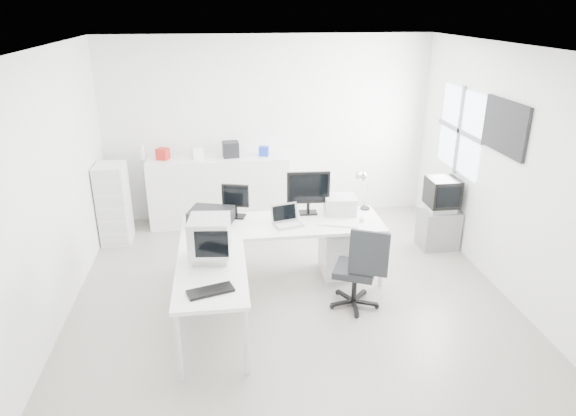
{
  "coord_description": "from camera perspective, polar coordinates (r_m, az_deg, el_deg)",
  "views": [
    {
      "loc": [
        -0.72,
        -5.26,
        3.2
      ],
      "look_at": [
        0.0,
        0.2,
        1.0
      ],
      "focal_mm": 32.0,
      "sensor_mm": 36.0,
      "label": 1
    }
  ],
  "objects": [
    {
      "name": "floor",
      "position": [
        6.2,
        0.25,
        -9.3
      ],
      "size": [
        5.0,
        5.0,
        0.01
      ],
      "primitive_type": "cube",
      "color": "beige",
      "rests_on": "ground"
    },
    {
      "name": "ceiling",
      "position": [
        5.33,
        0.3,
        17.45
      ],
      "size": [
        5.0,
        5.0,
        0.01
      ],
      "primitive_type": "cube",
      "color": "white",
      "rests_on": "back_wall"
    },
    {
      "name": "back_wall",
      "position": [
        8.0,
        -2.19,
        8.76
      ],
      "size": [
        5.0,
        0.02,
        2.8
      ],
      "primitive_type": "cube",
      "color": "white",
      "rests_on": "floor"
    },
    {
      "name": "left_wall",
      "position": [
        5.84,
        -24.84,
        1.73
      ],
      "size": [
        0.02,
        5.0,
        2.8
      ],
      "primitive_type": "cube",
      "color": "white",
      "rests_on": "floor"
    },
    {
      "name": "right_wall",
      "position": [
        6.43,
        22.98,
        3.74
      ],
      "size": [
        0.02,
        5.0,
        2.8
      ],
      "primitive_type": "cube",
      "color": "white",
      "rests_on": "floor"
    },
    {
      "name": "window",
      "position": [
        7.39,
        18.56,
        8.14
      ],
      "size": [
        0.02,
        1.2,
        1.1
      ],
      "primitive_type": null,
      "color": "white",
      "rests_on": "right_wall"
    },
    {
      "name": "wall_picture",
      "position": [
        6.38,
        22.97,
        8.29
      ],
      "size": [
        0.04,
        0.9,
        0.6
      ],
      "primitive_type": null,
      "color": "black",
      "rests_on": "right_wall"
    },
    {
      "name": "main_desk",
      "position": [
        6.33,
        -0.57,
        -4.75
      ],
      "size": [
        2.4,
        0.8,
        0.75
      ],
      "primitive_type": null,
      "color": "white",
      "rests_on": "floor"
    },
    {
      "name": "side_desk",
      "position": [
        5.33,
        -8.34,
        -10.49
      ],
      "size": [
        0.7,
        1.4,
        0.75
      ],
      "primitive_type": null,
      "color": "white",
      "rests_on": "floor"
    },
    {
      "name": "drawer_pedestal",
      "position": [
        6.52,
        5.52,
        -4.77
      ],
      "size": [
        0.4,
        0.5,
        0.6
      ],
      "primitive_type": "cube",
      "color": "white",
      "rests_on": "floor"
    },
    {
      "name": "inkjet_printer",
      "position": [
        6.19,
        -8.53,
        -0.92
      ],
      "size": [
        0.58,
        0.51,
        0.18
      ],
      "primitive_type": "cube",
      "rotation": [
        0.0,
        0.0,
        -0.29
      ],
      "color": "black",
      "rests_on": "main_desk"
    },
    {
      "name": "lcd_monitor_small",
      "position": [
        6.29,
        -5.85,
        0.75
      ],
      "size": [
        0.37,
        0.27,
        0.42
      ],
      "primitive_type": null,
      "rotation": [
        0.0,
        0.0,
        -0.28
      ],
      "color": "black",
      "rests_on": "main_desk"
    },
    {
      "name": "lcd_monitor_large",
      "position": [
        6.34,
        2.27,
        1.72
      ],
      "size": [
        0.54,
        0.24,
        0.55
      ],
      "primitive_type": null,
      "rotation": [
        0.0,
        0.0,
        -0.05
      ],
      "color": "black",
      "rests_on": "main_desk"
    },
    {
      "name": "laptop",
      "position": [
        6.04,
        0.0,
        -0.98
      ],
      "size": [
        0.43,
        0.44,
        0.23
      ],
      "primitive_type": null,
      "rotation": [
        0.0,
        0.0,
        0.26
      ],
      "color": "#B7B7BA",
      "rests_on": "main_desk"
    },
    {
      "name": "white_keyboard",
      "position": [
        6.14,
        5.63,
        -1.78
      ],
      "size": [
        0.49,
        0.28,
        0.02
      ],
      "primitive_type": "cube",
      "rotation": [
        0.0,
        0.0,
        -0.31
      ],
      "color": "white",
      "rests_on": "main_desk"
    },
    {
      "name": "white_mouse",
      "position": [
        6.24,
        8.22,
        -1.25
      ],
      "size": [
        0.07,
        0.07,
        0.07
      ],
      "primitive_type": "sphere",
      "color": "white",
      "rests_on": "main_desk"
    },
    {
      "name": "laser_printer",
      "position": [
        6.45,
        5.8,
        0.38
      ],
      "size": [
        0.41,
        0.36,
        0.22
      ],
      "primitive_type": "cube",
      "rotation": [
        0.0,
        0.0,
        -0.09
      ],
      "color": "silver",
      "rests_on": "main_desk"
    },
    {
      "name": "desk_lamp",
      "position": [
        6.57,
        8.66,
        1.77
      ],
      "size": [
        0.16,
        0.16,
        0.46
      ],
      "primitive_type": null,
      "rotation": [
        0.0,
        0.0,
        0.04
      ],
      "color": "silver",
      "rests_on": "main_desk"
    },
    {
      "name": "crt_monitor",
      "position": [
        5.26,
        -8.69,
        -3.37
      ],
      "size": [
        0.45,
        0.45,
        0.48
      ],
      "primitive_type": null,
      "rotation": [
        0.0,
        0.0,
        -0.1
      ],
      "color": "#B7B7BA",
      "rests_on": "side_desk"
    },
    {
      "name": "black_keyboard",
      "position": [
        4.79,
        -8.61,
        -9.09
      ],
      "size": [
        0.45,
        0.28,
        0.03
      ],
      "primitive_type": "cube",
      "rotation": [
        0.0,
        0.0,
        0.3
      ],
      "color": "black",
      "rests_on": "side_desk"
    },
    {
      "name": "office_chair",
      "position": [
        5.77,
        7.49,
        -6.41
      ],
      "size": [
        0.76,
        0.76,
        0.99
      ],
      "primitive_type": null,
      "rotation": [
        0.0,
        0.0,
        -0.43
      ],
      "color": "#25282A",
      "rests_on": "floor"
    },
    {
      "name": "tv_cabinet",
      "position": [
        7.48,
        16.34,
        -2.21
      ],
      "size": [
        0.5,
        0.41,
        0.55
      ],
      "primitive_type": "cube",
      "color": "slate",
      "rests_on": "floor"
    },
    {
      "name": "crt_tv",
      "position": [
        7.29,
        16.75,
        1.38
      ],
      "size": [
        0.5,
        0.48,
        0.45
      ],
      "primitive_type": null,
      "color": "black",
      "rests_on": "tv_cabinet"
    },
    {
      "name": "sideboard",
      "position": [
        7.97,
        -7.64,
        1.96
      ],
      "size": [
        2.11,
        0.53,
        1.05
      ],
      "primitive_type": "cube",
      "color": "white",
      "rests_on": "floor"
    },
    {
      "name": "clutter_box_a",
      "position": [
        7.83,
        -13.75,
        5.86
      ],
      "size": [
        0.21,
        0.2,
        0.17
      ],
      "primitive_type": "cube",
      "rotation": [
        0.0,
        0.0,
        -0.37
      ],
      "color": "red",
      "rests_on": "sideboard"
    },
    {
      "name": "clutter_box_b",
      "position": [
        7.79,
        -10.08,
        6.04
      ],
      "size": [
        0.2,
        0.19,
        0.16
      ],
      "primitive_type": "cube",
      "rotation": [
        0.0,
        0.0,
        0.4
      ],
      "color": "white",
      "rests_on": "sideboard"
    },
    {
      "name": "clutter_box_c",
      "position": [
        7.77,
        -6.39,
        6.49
      ],
      "size": [
        0.25,
        0.23,
        0.23
      ],
      "primitive_type": "cube",
      "rotation": [
        0.0,
        0.0,
        0.09
      ],
      "color": "black",
      "rests_on": "sideboard"
    },
    {
      "name": "clutter_box_d",
      "position": [
        7.81,
        -2.69,
        6.32
      ],
      "size": [
        0.17,
        0.15,
        0.14
      ],
      "primitive_type": "cube",
      "rotation": [
        0.0,
        0.0,
        -0.26
      ],
      "color": "#1935AF",
      "rests_on": "sideboard"
    },
    {
      "name": "clutter_bottle",
      "position": [
        7.9,
        -15.91,
        5.99
      ],
      "size": [
        0.07,
        0.07,
        0.22
      ],
      "primitive_type": "cylinder",
      "color": "white",
      "rests_on": "sideboard"
    },
    {
      "name": "filing_cabinet",
      "position": [
        7.65,
        -18.79,
        0.46
      ],
      "size": [
        0.4,
        0.48,
        1.14
      ],
      "primitive_type": "cube",
      "color": "white",
      "rests_on": "floor"
    }
  ]
}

